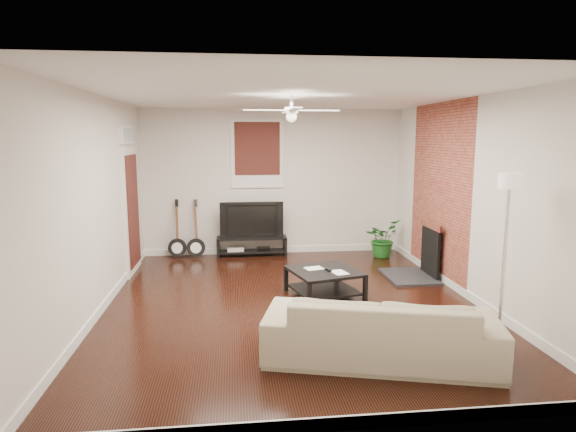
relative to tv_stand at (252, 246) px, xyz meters
name	(u,v)px	position (x,y,z in m)	size (l,w,h in m)	color
room	(291,202)	(0.43, -2.78, 1.21)	(5.01, 6.01, 2.81)	black
brick_accent	(439,192)	(2.92, -1.78, 1.21)	(0.02, 2.20, 2.80)	brown
fireplace	(419,250)	(2.63, -1.78, 0.27)	(0.80, 1.10, 0.92)	black
window_back	(257,154)	(0.13, 0.19, 1.76)	(1.00, 0.06, 1.30)	#3C1610
door_left	(131,199)	(-2.03, -0.88, 1.06)	(0.08, 1.00, 2.50)	white
tv_stand	(252,246)	(0.00, 0.00, 0.00)	(1.33, 0.36, 0.37)	black
tv	(251,219)	(0.00, 0.02, 0.53)	(1.19, 0.16, 0.69)	black
coffee_table	(324,283)	(0.94, -2.52, 0.00)	(0.91, 0.91, 0.38)	black
sofa	(380,327)	(1.13, -4.60, 0.15)	(2.33, 0.91, 0.68)	tan
floor_lamp	(504,263)	(2.48, -4.50, 0.77)	(0.31, 0.31, 1.90)	white
potted_plant	(382,238)	(2.47, -0.35, 0.17)	(0.65, 0.56, 0.72)	#1B601E
guitar_left	(177,229)	(-1.41, -0.03, 0.37)	(0.35, 0.24, 1.12)	black
guitar_right	(195,229)	(-1.06, -0.06, 0.37)	(0.35, 0.24, 1.12)	black
ceiling_fan	(291,110)	(0.43, -2.78, 2.41)	(1.24, 1.24, 0.32)	white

